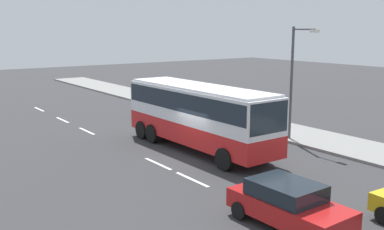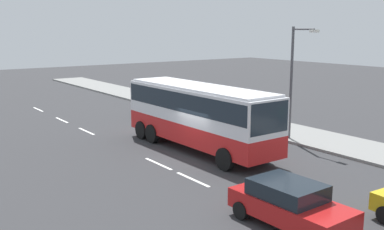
{
  "view_description": "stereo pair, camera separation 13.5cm",
  "coord_description": "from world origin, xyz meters",
  "px_view_note": "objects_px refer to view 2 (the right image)",
  "views": [
    {
      "loc": [
        18.14,
        -13.37,
        6.58
      ],
      "look_at": [
        -2.17,
        1.18,
        1.79
      ],
      "focal_mm": 42.09,
      "sensor_mm": 36.0,
      "label": 1
    },
    {
      "loc": [
        18.06,
        -13.48,
        6.58
      ],
      "look_at": [
        -2.17,
        1.18,
        1.79
      ],
      "focal_mm": 42.09,
      "sensor_mm": 36.0,
      "label": 2
    }
  ],
  "objects_px": {
    "coach_bus": "(199,111)",
    "street_lamp": "(294,75)",
    "car_red_compact": "(290,203)",
    "car_black_sedan": "(165,107)"
  },
  "relations": [
    {
      "from": "car_red_compact",
      "to": "coach_bus",
      "type": "bearing_deg",
      "value": 159.26
    },
    {
      "from": "car_red_compact",
      "to": "car_black_sedan",
      "type": "bearing_deg",
      "value": 158.03
    },
    {
      "from": "car_red_compact",
      "to": "street_lamp",
      "type": "bearing_deg",
      "value": 130.05
    },
    {
      "from": "coach_bus",
      "to": "street_lamp",
      "type": "height_order",
      "value": "street_lamp"
    },
    {
      "from": "car_black_sedan",
      "to": "coach_bus",
      "type": "bearing_deg",
      "value": -20.96
    },
    {
      "from": "coach_bus",
      "to": "street_lamp",
      "type": "relative_size",
      "value": 1.61
    },
    {
      "from": "car_red_compact",
      "to": "street_lamp",
      "type": "relative_size",
      "value": 0.65
    },
    {
      "from": "coach_bus",
      "to": "car_red_compact",
      "type": "bearing_deg",
      "value": -19.95
    },
    {
      "from": "coach_bus",
      "to": "street_lamp",
      "type": "xyz_separation_m",
      "value": [
        1.65,
        5.68,
        1.75
      ]
    },
    {
      "from": "car_red_compact",
      "to": "car_black_sedan",
      "type": "height_order",
      "value": "car_red_compact"
    }
  ]
}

